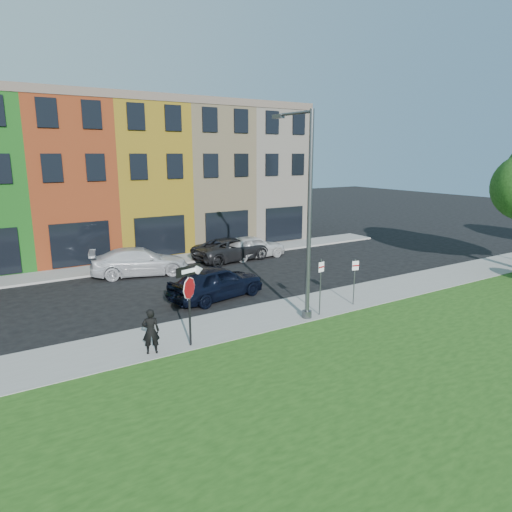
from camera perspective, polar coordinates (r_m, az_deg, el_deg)
ground at (r=17.36m, az=7.73°, el=-10.45°), size 120.00×120.00×0.00m
sidewalk_near at (r=20.69m, az=6.69°, el=-6.39°), size 40.00×3.00×0.12m
sidewalk_far at (r=28.94m, az=-16.50°, el=-1.30°), size 40.00×2.40×0.12m
rowhouse_block at (r=34.32m, az=-19.08°, el=8.98°), size 30.00×10.12×10.00m
stop_sign at (r=15.99m, az=-8.36°, el=-4.14°), size 1.02×0.32×2.91m
man at (r=16.03m, az=-13.01°, el=-9.15°), size 0.81×0.73×1.59m
sedan_near at (r=21.80m, az=-4.97°, el=-3.26°), size 3.73×5.52×1.64m
parked_car_silver at (r=26.78m, az=-14.33°, el=-0.68°), size 4.74×6.44×1.57m
parked_car_dark at (r=29.67m, az=-2.96°, el=0.89°), size 3.52×5.80×1.47m
parked_car_white at (r=30.18m, az=-0.52°, el=1.18°), size 2.18×4.70×1.55m
street_lamp at (r=18.39m, az=6.27°, el=4.88°), size 0.43×2.58×8.32m
parking_sign_a at (r=19.20m, az=8.08°, el=-3.07°), size 0.32×0.11×2.43m
parking_sign_b at (r=20.84m, az=12.23°, el=-2.48°), size 0.31×0.12×2.11m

